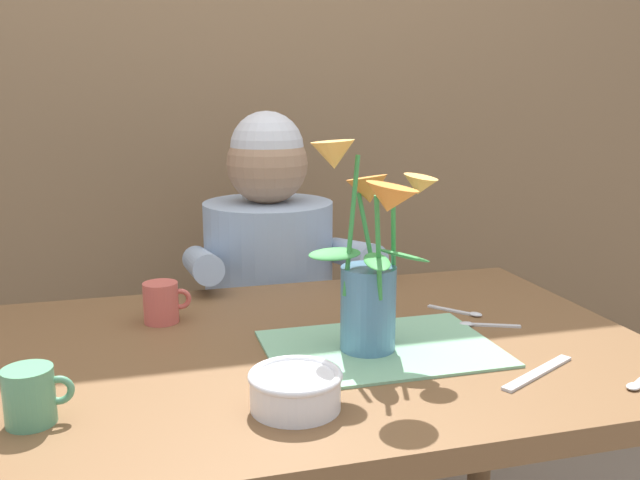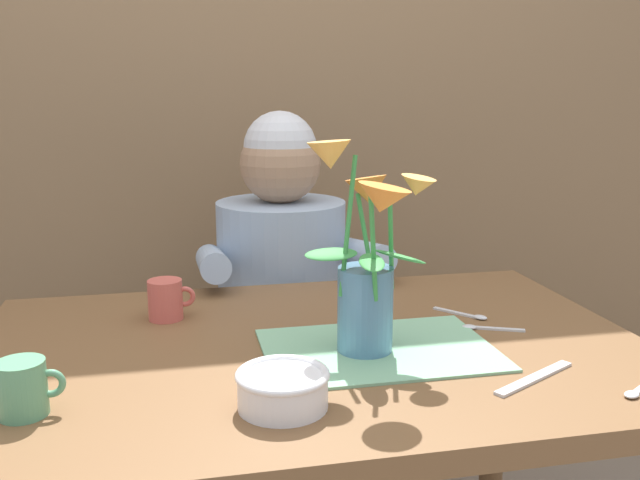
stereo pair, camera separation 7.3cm
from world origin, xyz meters
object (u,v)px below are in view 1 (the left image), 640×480
seated_person (270,325)px  dinner_knife (538,373)px  flower_vase (369,261)px  ceramic_bowl (295,388)px  tea_cup (31,396)px  coffee_cup (162,302)px

seated_person → dinner_knife: (0.27, -0.84, 0.18)m
flower_vase → ceramic_bowl: 0.28m
dinner_knife → tea_cup: size_ratio=2.04×
ceramic_bowl → coffee_cup: size_ratio=1.46×
flower_vase → ceramic_bowl: (-0.17, -0.17, -0.13)m
seated_person → flower_vase: bearing=-86.1°
tea_cup → flower_vase: bearing=12.8°
ceramic_bowl → tea_cup: (-0.36, 0.05, 0.01)m
ceramic_bowl → coffee_cup: bearing=110.8°
dinner_knife → seated_person: bearing=79.7°
dinner_knife → tea_cup: tea_cup is taller
seated_person → dinner_knife: size_ratio=5.97×
seated_person → coffee_cup: seated_person is taller
flower_vase → tea_cup: size_ratio=3.96×
ceramic_bowl → tea_cup: bearing=171.7°
flower_vase → dinner_knife: 0.33m
seated_person → tea_cup: 0.96m
seated_person → flower_vase: seated_person is taller
tea_cup → seated_person: bearing=58.5°
ceramic_bowl → flower_vase: bearing=45.3°
dinner_knife → tea_cup: (-0.76, 0.04, 0.04)m
seated_person → dinner_knife: bearing=-71.4°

